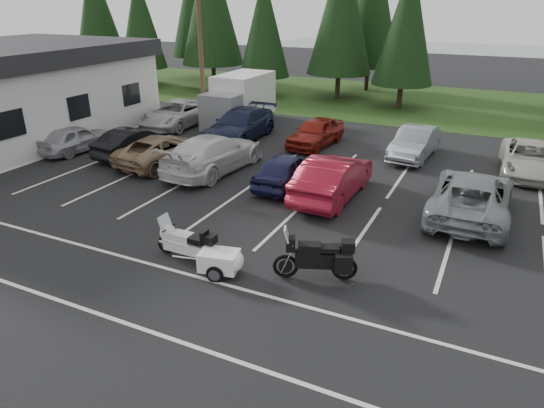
{
  "coord_description": "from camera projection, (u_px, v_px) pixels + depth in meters",
  "views": [
    {
      "loc": [
        6.69,
        -13.09,
        7.19
      ],
      "look_at": [
        0.66,
        -0.5,
        1.23
      ],
      "focal_mm": 32.0,
      "sensor_mm": 36.0,
      "label": 1
    }
  ],
  "objects": [
    {
      "name": "lake_water",
      "position": [
        488.0,
        60.0,
        60.36
      ],
      "size": [
        70.0,
        50.0,
        0.02
      ],
      "primitive_type": "cube",
      "color": "slate",
      "rests_on": "ground"
    },
    {
      "name": "stall_markings",
      "position": [
        285.0,
        207.0,
        18.0
      ],
      "size": [
        32.0,
        16.0,
        0.01
      ],
      "primitive_type": "cube",
      "color": "silver",
      "rests_on": "ground"
    },
    {
      "name": "box_truck",
      "position": [
        236.0,
        100.0,
        29.31
      ],
      "size": [
        2.4,
        5.6,
        2.9
      ],
      "primitive_type": null,
      "color": "silver",
      "rests_on": "ground"
    },
    {
      "name": "conifer_3",
      "position": [
        264.0,
        25.0,
        36.19
      ],
      "size": [
        3.87,
        3.87,
        9.02
      ],
      "color": "#332316",
      "rests_on": "ground"
    },
    {
      "name": "conifer_4",
      "position": [
        342.0,
        7.0,
        34.75
      ],
      "size": [
        4.8,
        4.8,
        11.17
      ],
      "color": "#332316",
      "rests_on": "ground"
    },
    {
      "name": "car_near_4",
      "position": [
        286.0,
        170.0,
        19.84
      ],
      "size": [
        1.7,
        4.11,
        1.39
      ],
      "primitive_type": "imported",
      "rotation": [
        0.0,
        0.0,
        3.16
      ],
      "color": "#181A3C",
      "rests_on": "ground"
    },
    {
      "name": "adventure_motorcycle",
      "position": [
        315.0,
        254.0,
        13.15
      ],
      "size": [
        2.71,
        1.77,
        1.56
      ],
      "primitive_type": null,
      "rotation": [
        0.0,
        0.0,
        0.37
      ],
      "color": "black",
      "rests_on": "ground"
    },
    {
      "name": "car_far_4",
      "position": [
        530.0,
        159.0,
        21.23
      ],
      "size": [
        2.52,
        5.06,
        1.38
      ],
      "primitive_type": "imported",
      "rotation": [
        0.0,
        0.0,
        0.05
      ],
      "color": "#BAB6AB",
      "rests_on": "ground"
    },
    {
      "name": "conifer_1",
      "position": [
        140.0,
        21.0,
        40.54
      ],
      "size": [
        3.96,
        3.96,
        9.22
      ],
      "color": "#332316",
      "rests_on": "ground"
    },
    {
      "name": "conifer_5",
      "position": [
        407.0,
        23.0,
        32.04
      ],
      "size": [
        4.14,
        4.14,
        9.63
      ],
      "color": "#332316",
      "rests_on": "ground"
    },
    {
      "name": "utility_pole",
      "position": [
        200.0,
        44.0,
        28.42
      ],
      "size": [
        1.6,
        0.26,
        9.0
      ],
      "color": "#473321",
      "rests_on": "ground"
    },
    {
      "name": "car_far_0",
      "position": [
        177.0,
        114.0,
        29.09
      ],
      "size": [
        2.65,
        5.55,
        1.53
      ],
      "primitive_type": "imported",
      "rotation": [
        0.0,
        0.0,
        0.02
      ],
      "color": "beige",
      "rests_on": "ground"
    },
    {
      "name": "car_near_1",
      "position": [
        135.0,
        142.0,
        23.57
      ],
      "size": [
        1.86,
        4.4,
        1.41
      ],
      "primitive_type": "imported",
      "rotation": [
        0.0,
        0.0,
        3.05
      ],
      "color": "black",
      "rests_on": "ground"
    },
    {
      "name": "car_near_0",
      "position": [
        77.0,
        138.0,
        24.3
      ],
      "size": [
        2.0,
        4.11,
        1.35
      ],
      "primitive_type": "imported",
      "rotation": [
        0.0,
        0.0,
        3.04
      ],
      "color": "#ADADB2",
      "rests_on": "ground"
    },
    {
      "name": "conifer_2",
      "position": [
        210.0,
        1.0,
        38.87
      ],
      "size": [
        5.1,
        5.1,
        11.89
      ],
      "color": "#332316",
      "rests_on": "ground"
    },
    {
      "name": "car_far_3",
      "position": [
        415.0,
        143.0,
        23.38
      ],
      "size": [
        1.88,
        4.53,
        1.46
      ],
      "primitive_type": "imported",
      "rotation": [
        0.0,
        0.0,
        -0.08
      ],
      "color": "slate",
      "rests_on": "ground"
    },
    {
      "name": "car_near_5",
      "position": [
        333.0,
        177.0,
        18.6
      ],
      "size": [
        1.84,
        5.05,
        1.65
      ],
      "primitive_type": "imported",
      "rotation": [
        0.0,
        0.0,
        3.12
      ],
      "color": "maroon",
      "rests_on": "ground"
    },
    {
      "name": "conifer_back_b",
      "position": [
        372.0,
        3.0,
        38.07
      ],
      "size": [
        4.97,
        4.97,
        11.58
      ],
      "color": "#332316",
      "rests_on": "ground"
    },
    {
      "name": "car_far_1",
      "position": [
        240.0,
        125.0,
        26.32
      ],
      "size": [
        2.4,
        5.63,
        1.62
      ],
      "primitive_type": "imported",
      "rotation": [
        0.0,
        0.0,
        0.02
      ],
      "color": "#161C37",
      "rests_on": "ground"
    },
    {
      "name": "car_near_3",
      "position": [
        213.0,
        153.0,
        21.47
      ],
      "size": [
        2.65,
        5.83,
        1.65
      ],
      "primitive_type": "imported",
      "rotation": [
        0.0,
        0.0,
        3.08
      ],
      "color": "silver",
      "rests_on": "ground"
    },
    {
      "name": "conifer_0",
      "position": [
        96.0,
        9.0,
        43.67
      ],
      "size": [
        4.58,
        4.58,
        10.66
      ],
      "color": "#332316",
      "rests_on": "ground"
    },
    {
      "name": "ground",
      "position": [
        261.0,
        229.0,
        16.34
      ],
      "size": [
        120.0,
        120.0,
        0.0
      ],
      "primitive_type": "plane",
      "color": "black",
      "rests_on": "ground"
    },
    {
      "name": "touring_motorcycle",
      "position": [
        186.0,
        240.0,
        14.21
      ],
      "size": [
        2.35,
        0.75,
        1.29
      ],
      "primitive_type": null,
      "rotation": [
        0.0,
        0.0,
        -0.02
      ],
      "color": "silver",
      "rests_on": "ground"
    },
    {
      "name": "grass_strip",
      "position": [
        405.0,
        102.0,
        36.24
      ],
      "size": [
        80.0,
        16.0,
        0.01
      ],
      "primitive_type": "cube",
      "color": "#203C13",
      "rests_on": "ground"
    },
    {
      "name": "car_far_2",
      "position": [
        316.0,
        132.0,
        25.22
      ],
      "size": [
        2.14,
        4.42,
        1.45
      ],
      "primitive_type": "imported",
      "rotation": [
        0.0,
        0.0,
        -0.1
      ],
      "color": "maroon",
      "rests_on": "ground"
    },
    {
      "name": "cargo_trailer",
      "position": [
        219.0,
        263.0,
        13.53
      ],
      "size": [
        1.71,
        1.18,
        0.72
      ],
      "primitive_type": null,
      "rotation": [
        0.0,
        0.0,
        0.21
      ],
      "color": "white",
      "rests_on": "ground"
    },
    {
      "name": "car_near_6",
      "position": [
        472.0,
        195.0,
        17.02
      ],
      "size": [
        2.61,
        5.64,
        1.57
      ],
      "primitive_type": "imported",
      "rotation": [
        0.0,
        0.0,
        3.14
      ],
      "color": "gray",
      "rests_on": "ground"
    },
    {
      "name": "car_near_2",
      "position": [
        163.0,
        150.0,
        22.49
      ],
      "size": [
        2.65,
        5.06,
        1.36
      ],
      "primitive_type": "imported",
      "rotation": [
        0.0,
        0.0,
        3.06
      ],
      "color": "#896D4F",
      "rests_on": "ground"
    }
  ]
}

